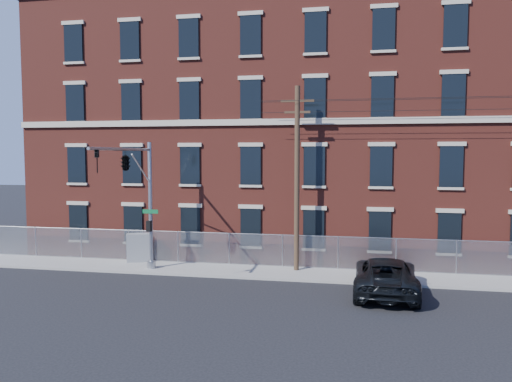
{
  "coord_description": "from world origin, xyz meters",
  "views": [
    {
      "loc": [
        4.83,
        -21.2,
        6.52
      ],
      "look_at": [
        0.04,
        4.0,
        4.56
      ],
      "focal_mm": 34.81,
      "sensor_mm": 36.0,
      "label": 1
    }
  ],
  "objects_px": {
    "utility_cabinet": "(138,248)",
    "pickup_truck": "(386,275)",
    "traffic_signal_mast": "(132,176)",
    "utility_pole_near": "(297,175)"
  },
  "relations": [
    {
      "from": "utility_cabinet",
      "to": "pickup_truck",
      "type": "bearing_deg",
      "value": -36.38
    },
    {
      "from": "traffic_signal_mast",
      "to": "utility_pole_near",
      "type": "xyz_separation_m",
      "value": [
        8.0,
        3.42,
        -0.05
      ]
    },
    {
      "from": "traffic_signal_mast",
      "to": "pickup_truck",
      "type": "bearing_deg",
      "value": 0.23
    },
    {
      "from": "traffic_signal_mast",
      "to": "pickup_truck",
      "type": "distance_m",
      "value": 13.32
    },
    {
      "from": "traffic_signal_mast",
      "to": "utility_pole_near",
      "type": "height_order",
      "value": "utility_pole_near"
    },
    {
      "from": "utility_pole_near",
      "to": "pickup_truck",
      "type": "distance_m",
      "value": 7.21
    },
    {
      "from": "traffic_signal_mast",
      "to": "utility_pole_near",
      "type": "relative_size",
      "value": 0.7
    },
    {
      "from": "utility_pole_near",
      "to": "utility_cabinet",
      "type": "height_order",
      "value": "utility_pole_near"
    },
    {
      "from": "pickup_truck",
      "to": "utility_cabinet",
      "type": "height_order",
      "value": "utility_cabinet"
    },
    {
      "from": "traffic_signal_mast",
      "to": "utility_cabinet",
      "type": "bearing_deg",
      "value": 110.65
    }
  ]
}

